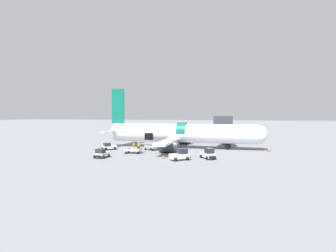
{
  "coord_description": "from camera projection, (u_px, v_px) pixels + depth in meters",
  "views": [
    {
      "loc": [
        10.82,
        -44.36,
        6.81
      ],
      "look_at": [
        -1.7,
        6.06,
        4.45
      ],
      "focal_mm": 28.0,
      "sensor_mm": 36.0,
      "label": 1
    }
  ],
  "objects": [
    {
      "name": "ground_plane",
      "position": [
        169.0,
        153.0,
        45.92
      ],
      "size": [
        500.0,
        500.0,
        0.0
      ],
      "primitive_type": "plane",
      "color": "gray"
    },
    {
      "name": "jet_bridge_stub",
      "position": [
        224.0,
        124.0,
        56.58
      ],
      "size": [
        3.8,
        10.95,
        6.44
      ],
      "color": "#4C4C51",
      "rests_on": "ground_plane"
    },
    {
      "name": "airplane",
      "position": [
        180.0,
        134.0,
        52.55
      ],
      "size": [
        32.93,
        25.94,
        12.15
      ],
      "color": "white",
      "rests_on": "ground_plane"
    },
    {
      "name": "baggage_tug_lead",
      "position": [
        208.0,
        154.0,
        39.82
      ],
      "size": [
        2.62,
        3.04,
        1.67
      ],
      "color": "silver",
      "rests_on": "ground_plane"
    },
    {
      "name": "baggage_tug_mid",
      "position": [
        180.0,
        155.0,
        38.75
      ],
      "size": [
        3.16,
        2.89,
        1.72
      ],
      "color": "silver",
      "rests_on": "ground_plane"
    },
    {
      "name": "baggage_tug_rear",
      "position": [
        101.0,
        154.0,
        40.76
      ],
      "size": [
        2.17,
        2.46,
        1.44
      ],
      "color": "silver",
      "rests_on": "ground_plane"
    },
    {
      "name": "baggage_tug_spare",
      "position": [
        109.0,
        147.0,
        50.06
      ],
      "size": [
        2.92,
        2.83,
        1.3
      ],
      "color": "silver",
      "rests_on": "ground_plane"
    },
    {
      "name": "baggage_cart_loading",
      "position": [
        152.0,
        148.0,
        49.56
      ],
      "size": [
        3.52,
        2.59,
        0.97
      ],
      "color": "#999BA0",
      "rests_on": "ground_plane"
    },
    {
      "name": "baggage_cart_queued",
      "position": [
        134.0,
        150.0,
        45.61
      ],
      "size": [
        3.86,
        2.42,
        1.1
      ],
      "color": "#B7BABF",
      "rests_on": "ground_plane"
    },
    {
      "name": "ground_crew_loader_a",
      "position": [
        173.0,
        145.0,
        49.77
      ],
      "size": [
        0.64,
        0.48,
        1.82
      ],
      "color": "#1E2338",
      "rests_on": "ground_plane"
    },
    {
      "name": "ground_crew_loader_b",
      "position": [
        139.0,
        146.0,
        49.44
      ],
      "size": [
        0.49,
        0.52,
        1.58
      ],
      "color": "#1E2338",
      "rests_on": "ground_plane"
    },
    {
      "name": "ground_crew_driver",
      "position": [
        173.0,
        146.0,
        48.54
      ],
      "size": [
        0.46,
        0.55,
        1.57
      ],
      "color": "#1E2338",
      "rests_on": "ground_plane"
    },
    {
      "name": "ground_crew_supervisor",
      "position": [
        134.0,
        146.0,
        48.68
      ],
      "size": [
        0.42,
        0.56,
        1.61
      ],
      "color": "black",
      "rests_on": "ground_plane"
    },
    {
      "name": "safety_cone_nose",
      "position": [
        269.0,
        149.0,
        48.03
      ],
      "size": [
        0.64,
        0.64,
        0.71
      ],
      "color": "black",
      "rests_on": "ground_plane"
    },
    {
      "name": "safety_cone_engine_left",
      "position": [
        163.0,
        157.0,
        40.08
      ],
      "size": [
        0.49,
        0.49,
        0.59
      ],
      "color": "black",
      "rests_on": "ground_plane"
    }
  ]
}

